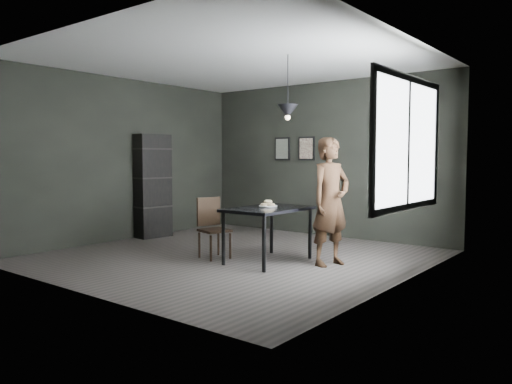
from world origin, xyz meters
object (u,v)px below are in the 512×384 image
Objects in this scene: cafe_table at (268,213)px; white_plate at (268,207)px; woman at (330,201)px; wood_chair at (212,223)px; pendant_lamp at (288,111)px; shelf_unit at (152,186)px.

cafe_table is 5.22× the size of white_plate.
woman reaches higher than white_plate.
cafe_table is at bearing 33.45° from wood_chair.
woman is 1.74m from wood_chair.
white_plate is 0.14× the size of woman.
wood_chair is 1.92m from pendant_lamp.
shelf_unit is (-2.92, 0.44, 0.25)m from cafe_table.
wood_chair is (-0.82, -0.26, -0.18)m from cafe_table.
cafe_table is 0.65× the size of shelf_unit.
pendant_lamp is (1.07, 0.36, 1.56)m from wood_chair.
cafe_table is 1.41m from pendant_lamp.
shelf_unit is at bearing 104.92° from woman.
pendant_lamp is (-0.52, -0.25, 1.20)m from woman.
shelf_unit is at bearing 173.96° from pendant_lamp.
woman reaches higher than wood_chair.
white_plate is 0.87m from woman.
shelf_unit is at bearing 171.52° from cafe_table.
pendant_lamp is at bearing 21.80° from cafe_table.
cafe_table is 0.70× the size of woman.
pendant_lamp is (3.17, -0.34, 1.13)m from shelf_unit.
shelf_unit reaches higher than woman.
pendant_lamp is at bearing 0.50° from shelf_unit.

